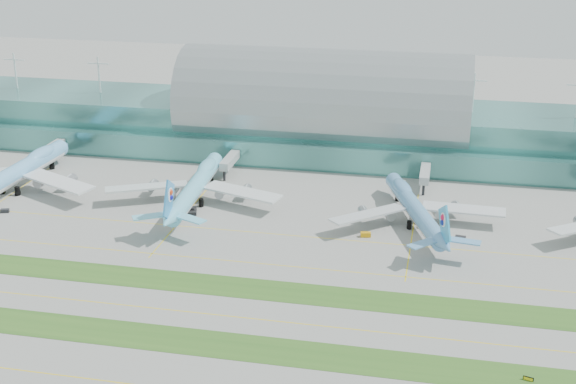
% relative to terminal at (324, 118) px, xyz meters
% --- Properties ---
extents(ground, '(700.00, 700.00, 0.00)m').
position_rel_terminal_xyz_m(ground, '(-0.01, -128.79, -14.23)').
color(ground, gray).
rests_on(ground, ground).
extents(terminal, '(340.00, 69.10, 36.00)m').
position_rel_terminal_xyz_m(terminal, '(0.00, 0.00, 0.00)').
color(terminal, '#3D7A75').
rests_on(terminal, ground).
extents(grass_strip_near, '(420.00, 12.00, 0.08)m').
position_rel_terminal_xyz_m(grass_strip_near, '(-0.01, -156.79, -14.19)').
color(grass_strip_near, '#2D591E').
rests_on(grass_strip_near, ground).
extents(grass_strip_far, '(420.00, 12.00, 0.08)m').
position_rel_terminal_xyz_m(grass_strip_far, '(-0.01, -126.79, -14.19)').
color(grass_strip_far, '#2D591E').
rests_on(grass_strip_far, ground).
extents(taxiline_b, '(420.00, 0.35, 0.01)m').
position_rel_terminal_xyz_m(taxiline_b, '(-0.01, -142.79, -14.22)').
color(taxiline_b, yellow).
rests_on(taxiline_b, ground).
extents(taxiline_c, '(420.00, 0.35, 0.01)m').
position_rel_terminal_xyz_m(taxiline_c, '(-0.01, -110.79, -14.22)').
color(taxiline_c, yellow).
rests_on(taxiline_c, ground).
extents(taxiline_d, '(420.00, 0.35, 0.01)m').
position_rel_terminal_xyz_m(taxiline_d, '(-0.01, -88.79, -14.22)').
color(taxiline_d, yellow).
rests_on(taxiline_d, ground).
extents(airliner_a, '(70.27, 79.89, 21.98)m').
position_rel_terminal_xyz_m(airliner_a, '(-103.27, -69.12, -7.45)').
color(airliner_a, '#6EB7F2').
rests_on(airliner_a, ground).
extents(airliner_b, '(64.08, 72.84, 20.04)m').
position_rel_terminal_xyz_m(airliner_b, '(-34.83, -66.76, -8.04)').
color(airliner_b, '#6CCEEF').
rests_on(airliner_b, ground).
extents(airliner_c, '(56.54, 65.80, 18.73)m').
position_rel_terminal_xyz_m(airliner_c, '(42.20, -71.05, -8.45)').
color(airliner_c, '#5C97CB').
rests_on(airliner_c, ground).
extents(gse_b, '(3.20, 2.39, 1.24)m').
position_rel_terminal_xyz_m(gse_b, '(-96.31, -89.91, -13.61)').
color(gse_b, black).
rests_on(gse_b, ground).
extents(gse_c, '(4.05, 2.84, 1.28)m').
position_rel_terminal_xyz_m(gse_c, '(-32.72, -79.10, -13.59)').
color(gse_c, black).
rests_on(gse_c, ground).
extents(gse_d, '(3.79, 2.46, 1.52)m').
position_rel_terminal_xyz_m(gse_d, '(-33.88, -75.57, -13.47)').
color(gse_d, black).
rests_on(gse_d, ground).
extents(gse_e, '(3.47, 2.22, 1.53)m').
position_rel_terminal_xyz_m(gse_e, '(27.74, -85.00, -13.46)').
color(gse_e, orange).
rests_on(gse_e, ground).
extents(gse_f, '(3.47, 2.16, 1.55)m').
position_rel_terminal_xyz_m(gse_f, '(57.49, -81.94, -13.45)').
color(gse_f, black).
rests_on(gse_f, ground).
extents(taxiway_sign_east, '(2.38, 0.86, 1.02)m').
position_rel_terminal_xyz_m(taxiway_sign_east, '(73.12, -157.17, -13.72)').
color(taxiway_sign_east, black).
rests_on(taxiway_sign_east, ground).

